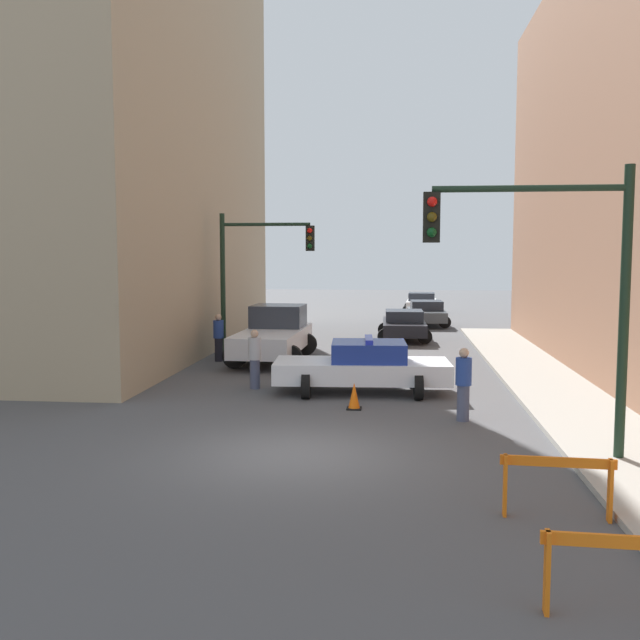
# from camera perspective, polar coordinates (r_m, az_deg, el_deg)

# --- Properties ---
(ground_plane) EXTENTS (120.00, 120.00, 0.00)m
(ground_plane) POSITION_cam_1_polar(r_m,az_deg,el_deg) (13.72, -2.03, -10.62)
(ground_plane) COLOR #4C4C4F
(sidewalk_right) EXTENTS (2.40, 44.00, 0.12)m
(sidewalk_right) POSITION_cam_1_polar(r_m,az_deg,el_deg) (14.24, 23.93, -10.24)
(sidewalk_right) COLOR #9E998E
(sidewalk_right) RESTS_ON ground_plane
(building_corner_left) EXTENTS (14.00, 20.00, 21.68)m
(building_corner_left) POSITION_cam_1_polar(r_m,az_deg,el_deg) (31.22, -21.56, 18.09)
(building_corner_left) COLOR tan
(building_corner_left) RESTS_ON ground_plane
(traffic_light_near) EXTENTS (3.64, 0.35, 5.20)m
(traffic_light_near) POSITION_cam_1_polar(r_m,az_deg,el_deg) (13.35, 18.48, 4.02)
(traffic_light_near) COLOR black
(traffic_light_near) RESTS_ON sidewalk_right
(traffic_light_far) EXTENTS (3.44, 0.35, 5.20)m
(traffic_light_far) POSITION_cam_1_polar(r_m,az_deg,el_deg) (25.88, -5.43, 4.51)
(traffic_light_far) COLOR black
(traffic_light_far) RESTS_ON ground_plane
(police_car) EXTENTS (4.80, 2.55, 1.52)m
(police_car) POSITION_cam_1_polar(r_m,az_deg,el_deg) (19.32, 3.49, -3.73)
(police_car) COLOR white
(police_car) RESTS_ON ground_plane
(white_truck) EXTENTS (2.74, 5.45, 1.90)m
(white_truck) POSITION_cam_1_polar(r_m,az_deg,el_deg) (25.18, -3.70, -1.18)
(white_truck) COLOR silver
(white_truck) RESTS_ON ground_plane
(parked_car_near) EXTENTS (2.33, 4.34, 1.31)m
(parked_car_near) POSITION_cam_1_polar(r_m,az_deg,el_deg) (31.17, 6.73, -0.37)
(parked_car_near) COLOR black
(parked_car_near) RESTS_ON ground_plane
(parked_car_mid) EXTENTS (2.38, 4.36, 1.31)m
(parked_car_mid) POSITION_cam_1_polar(r_m,az_deg,el_deg) (37.51, 8.50, 0.58)
(parked_car_mid) COLOR #474C51
(parked_car_mid) RESTS_ON ground_plane
(parked_car_far) EXTENTS (2.42, 4.38, 1.31)m
(parked_car_far) POSITION_cam_1_polar(r_m,az_deg,el_deg) (44.98, 8.13, 1.38)
(parked_car_far) COLOR silver
(parked_car_far) RESTS_ON ground_plane
(pedestrian_crossing) EXTENTS (0.46, 0.46, 1.66)m
(pedestrian_crossing) POSITION_cam_1_polar(r_m,az_deg,el_deg) (19.95, -5.25, -3.06)
(pedestrian_crossing) COLOR #474C66
(pedestrian_crossing) RESTS_ON ground_plane
(pedestrian_corner) EXTENTS (0.49, 0.49, 1.66)m
(pedestrian_corner) POSITION_cam_1_polar(r_m,az_deg,el_deg) (25.11, -8.12, -1.35)
(pedestrian_corner) COLOR black
(pedestrian_corner) RESTS_ON ground_plane
(pedestrian_sidewalk) EXTENTS (0.50, 0.50, 1.66)m
(pedestrian_sidewalk) POSITION_cam_1_polar(r_m,az_deg,el_deg) (16.41, 11.40, -4.98)
(pedestrian_sidewalk) COLOR #474C66
(pedestrian_sidewalk) RESTS_ON ground_plane
(barrier_front) EXTENTS (1.60, 0.23, 0.90)m
(barrier_front) POSITION_cam_1_polar(r_m,az_deg,el_deg) (8.34, 22.87, -17.39)
(barrier_front) COLOR orange
(barrier_front) RESTS_ON ground_plane
(barrier_mid) EXTENTS (1.60, 0.24, 0.90)m
(barrier_mid) POSITION_cam_1_polar(r_m,az_deg,el_deg) (10.89, 18.46, -11.81)
(barrier_mid) COLOR orange
(barrier_mid) RESTS_ON ground_plane
(traffic_cone) EXTENTS (0.36, 0.36, 0.66)m
(traffic_cone) POSITION_cam_1_polar(r_m,az_deg,el_deg) (17.39, 2.75, -6.12)
(traffic_cone) COLOR black
(traffic_cone) RESTS_ON ground_plane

